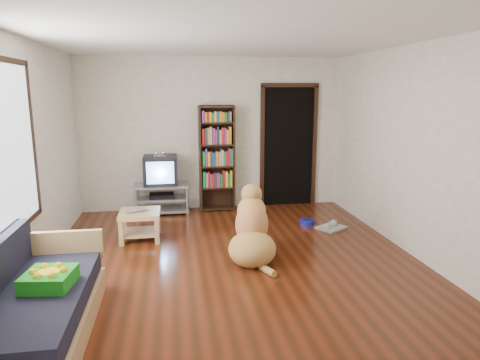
{
  "coord_description": "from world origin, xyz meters",
  "views": [
    {
      "loc": [
        -0.69,
        -4.86,
        2.03
      ],
      "look_at": [
        0.16,
        0.49,
        0.9
      ],
      "focal_mm": 32.0,
      "sensor_mm": 36.0,
      "label": 1
    }
  ],
  "objects": [
    {
      "name": "ground",
      "position": [
        0.0,
        0.0,
        0.0
      ],
      "size": [
        5.0,
        5.0,
        0.0
      ],
      "primitive_type": "plane",
      "color": "#511E0D",
      "rests_on": "ground"
    },
    {
      "name": "ceiling",
      "position": [
        0.0,
        0.0,
        2.6
      ],
      "size": [
        5.0,
        5.0,
        0.0
      ],
      "primitive_type": "plane",
      "rotation": [
        3.14,
        0.0,
        0.0
      ],
      "color": "white",
      "rests_on": "ground"
    },
    {
      "name": "wall_back",
      "position": [
        0.0,
        2.5,
        1.3
      ],
      "size": [
        4.5,
        0.0,
        4.5
      ],
      "primitive_type": "plane",
      "rotation": [
        1.57,
        0.0,
        0.0
      ],
      "color": "silver",
      "rests_on": "ground"
    },
    {
      "name": "wall_front",
      "position": [
        0.0,
        -2.5,
        1.3
      ],
      "size": [
        4.5,
        0.0,
        4.5
      ],
      "primitive_type": "plane",
      "rotation": [
        -1.57,
        0.0,
        0.0
      ],
      "color": "silver",
      "rests_on": "ground"
    },
    {
      "name": "wall_left",
      "position": [
        -2.25,
        0.0,
        1.3
      ],
      "size": [
        0.0,
        5.0,
        5.0
      ],
      "primitive_type": "plane",
      "rotation": [
        1.57,
        0.0,
        1.57
      ],
      "color": "silver",
      "rests_on": "ground"
    },
    {
      "name": "wall_right",
      "position": [
        2.25,
        0.0,
        1.3
      ],
      "size": [
        0.0,
        5.0,
        5.0
      ],
      "primitive_type": "plane",
      "rotation": [
        1.57,
        0.0,
        -1.57
      ],
      "color": "silver",
      "rests_on": "ground"
    },
    {
      "name": "green_cushion",
      "position": [
        -1.75,
        -1.31,
        0.48
      ],
      "size": [
        0.43,
        0.43,
        0.13
      ],
      "primitive_type": "cube",
      "rotation": [
        0.0,
        0.0,
        -0.13
      ],
      "color": "#20971C",
      "rests_on": "sofa"
    },
    {
      "name": "laptop",
      "position": [
        -1.17,
        0.94,
        0.41
      ],
      "size": [
        0.39,
        0.34,
        0.03
      ],
      "primitive_type": "imported",
      "rotation": [
        0.0,
        0.0,
        0.49
      ],
      "color": "silver",
      "rests_on": "coffee_table"
    },
    {
      "name": "dog_bowl",
      "position": [
        1.33,
        1.24,
        0.04
      ],
      "size": [
        0.22,
        0.22,
        0.08
      ],
      "primitive_type": "cylinder",
      "color": "navy",
      "rests_on": "ground"
    },
    {
      "name": "grey_rag",
      "position": [
        1.63,
        0.99,
        0.01
      ],
      "size": [
        0.51,
        0.48,
        0.03
      ],
      "primitive_type": "cube",
      "rotation": [
        0.0,
        0.0,
        0.55
      ],
      "color": "#A1A1A1",
      "rests_on": "ground"
    },
    {
      "name": "window",
      "position": [
        -2.23,
        -0.5,
        1.5
      ],
      "size": [
        0.03,
        1.46,
        1.7
      ],
      "color": "white",
      "rests_on": "wall_left"
    },
    {
      "name": "doorway",
      "position": [
        1.35,
        2.48,
        1.12
      ],
      "size": [
        1.03,
        0.05,
        2.19
      ],
      "color": "black",
      "rests_on": "wall_back"
    },
    {
      "name": "tv_stand",
      "position": [
        -0.9,
        2.25,
        0.27
      ],
      "size": [
        0.9,
        0.45,
        0.5
      ],
      "color": "#99999E",
      "rests_on": "ground"
    },
    {
      "name": "crt_tv",
      "position": [
        -0.9,
        2.27,
        0.74
      ],
      "size": [
        0.55,
        0.52,
        0.58
      ],
      "color": "black",
      "rests_on": "tv_stand"
    },
    {
      "name": "bookshelf",
      "position": [
        0.05,
        2.34,
        1.0
      ],
      "size": [
        0.6,
        0.3,
        1.8
      ],
      "color": "black",
      "rests_on": "ground"
    },
    {
      "name": "sofa",
      "position": [
        -1.87,
        -1.38,
        0.26
      ],
      "size": [
        0.8,
        1.8,
        0.8
      ],
      "color": "tan",
      "rests_on": "ground"
    },
    {
      "name": "coffee_table",
      "position": [
        -1.17,
        0.97,
        0.28
      ],
      "size": [
        0.55,
        0.55,
        0.4
      ],
      "color": "tan",
      "rests_on": "ground"
    },
    {
      "name": "dog",
      "position": [
        0.24,
        0.05,
        0.34
      ],
      "size": [
        0.67,
        1.13,
        0.92
      ],
      "color": "#B98147",
      "rests_on": "ground"
    }
  ]
}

